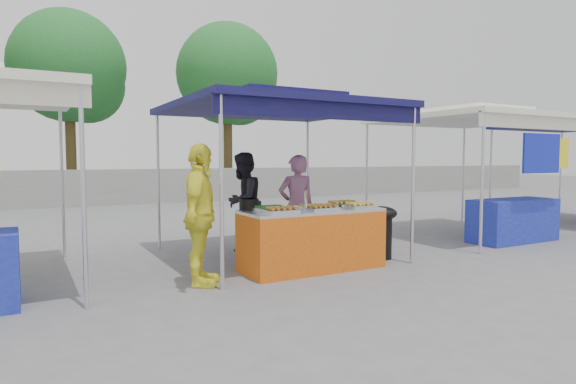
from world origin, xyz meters
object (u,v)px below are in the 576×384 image
vendor_table (312,239)px  wok_burner (381,227)px  customer_person (200,215)px  cooking_pot (249,204)px  vendor_woman (296,207)px  helper_man (243,202)px

vendor_table → wok_burner: (1.32, 0.10, 0.07)m
vendor_table → customer_person: customer_person is taller
cooking_pot → vendor_woman: (1.00, 0.41, -0.12)m
vendor_table → helper_man: 1.83m
cooking_pot → helper_man: (0.52, 1.41, -0.09)m
vendor_woman → vendor_table: bearing=84.7°
cooking_pot → vendor_woman: bearing=22.5°
vendor_table → cooking_pot: 1.02m
cooking_pot → customer_person: size_ratio=0.15×
vendor_table → vendor_woman: size_ratio=1.24×
wok_burner → customer_person: bearing=-155.7°
wok_burner → customer_person: 3.01m
vendor_table → vendor_woman: vendor_woman is taller
wok_burner → vendor_woman: (-1.13, 0.68, 0.32)m
cooking_pot → customer_person: (-0.85, -0.44, -0.06)m
vendor_woman → customer_person: bearing=33.4°
wok_burner → vendor_table: bearing=-155.1°
wok_burner → vendor_woman: size_ratio=0.51×
cooking_pot → wok_burner: bearing=-7.0°
vendor_table → wok_burner: bearing=4.2°
helper_man → customer_person: 2.30m
vendor_table → wok_burner: 1.33m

